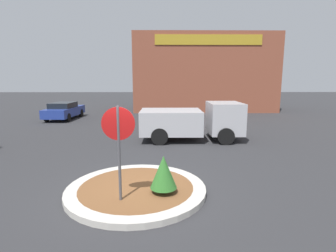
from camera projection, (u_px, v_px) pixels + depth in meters
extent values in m
plane|color=#2D2D30|center=(136.00, 192.00, 7.29)|extent=(120.00, 120.00, 0.00)
cylinder|color=#BCB7AD|center=(136.00, 189.00, 7.28)|extent=(3.85, 3.85, 0.16)
cylinder|color=brown|center=(136.00, 189.00, 7.28)|extent=(3.16, 3.16, 0.16)
cylinder|color=#4C4C51|center=(119.00, 158.00, 6.28)|extent=(0.07, 0.07, 2.48)
cylinder|color=#B71414|center=(118.00, 124.00, 6.14)|extent=(0.79, 0.03, 0.79)
cylinder|color=brown|center=(164.00, 190.00, 6.88)|extent=(0.08, 0.08, 0.13)
cone|color=#2D6B28|center=(164.00, 172.00, 6.79)|extent=(0.70, 0.70, 0.86)
cube|color=#B2B2B7|center=(224.00, 118.00, 13.50)|extent=(1.64, 2.26, 1.57)
cube|color=#B2B2B7|center=(171.00, 122.00, 13.50)|extent=(3.08, 2.38, 1.18)
cube|color=black|center=(236.00, 112.00, 13.46)|extent=(0.04, 2.02, 0.55)
cylinder|color=black|center=(217.00, 128.00, 14.70)|extent=(0.82, 0.26, 0.82)
cylinder|color=black|center=(226.00, 136.00, 12.55)|extent=(0.82, 0.26, 0.82)
cylinder|color=black|center=(160.00, 128.00, 14.66)|extent=(0.82, 0.26, 0.82)
cylinder|color=black|center=(160.00, 136.00, 12.51)|extent=(0.82, 0.26, 0.82)
cube|color=brown|center=(203.00, 74.00, 26.76)|extent=(13.69, 6.00, 7.41)
cube|color=#B28E23|center=(209.00, 40.00, 23.27)|extent=(9.58, 0.08, 0.90)
cube|color=navy|center=(65.00, 111.00, 20.82)|extent=(1.94, 4.49, 0.65)
cube|color=black|center=(63.00, 105.00, 20.50)|extent=(1.64, 2.18, 0.41)
cylinder|color=black|center=(62.00, 113.00, 22.24)|extent=(0.22, 0.63, 0.62)
cylinder|color=black|center=(81.00, 113.00, 22.20)|extent=(0.22, 0.63, 0.62)
cylinder|color=black|center=(46.00, 117.00, 19.53)|extent=(0.22, 0.63, 0.62)
cylinder|color=black|center=(68.00, 117.00, 19.49)|extent=(0.22, 0.63, 0.62)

